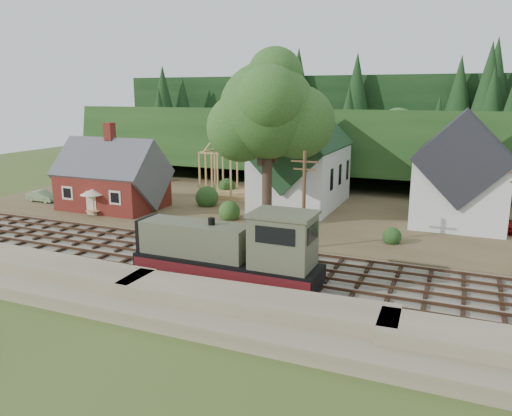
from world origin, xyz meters
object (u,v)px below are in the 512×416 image
at_px(car_green, 42,196).
at_px(patio_set, 92,193).
at_px(car_blue, 140,202).
at_px(car_red, 502,223).
at_px(locomotive, 233,251).

height_order(car_green, patio_set, patio_set).
relative_size(car_blue, car_red, 0.82).
height_order(car_red, patio_set, patio_set).
xyz_separation_m(locomotive, car_green, (-30.23, 13.26, -1.28)).
relative_size(car_green, patio_set, 1.40).
relative_size(car_green, car_red, 0.79).
distance_m(car_red, patio_set, 38.74).
distance_m(car_blue, car_red, 35.40).
xyz_separation_m(car_green, patio_set, (9.74, -2.85, 1.66)).
distance_m(locomotive, car_green, 33.03).
xyz_separation_m(car_green, car_red, (47.20, 6.88, 0.04)).
xyz_separation_m(car_red, patio_set, (-37.46, -9.74, 1.62)).
bearing_deg(locomotive, car_green, 156.31).
bearing_deg(car_green, car_red, -80.81).
height_order(locomotive, car_green, locomotive).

